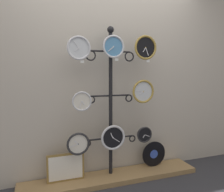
{
  "coord_description": "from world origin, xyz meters",
  "views": [
    {
      "loc": [
        -0.85,
        -2.06,
        1.3
      ],
      "look_at": [
        0.0,
        0.36,
        1.04
      ],
      "focal_mm": 35.0,
      "sensor_mm": 36.0,
      "label": 1
    }
  ],
  "objects_px": {
    "display_stand": "(111,120)",
    "clock_top_center": "(114,47)",
    "clock_top_left": "(79,48)",
    "vinyl_record": "(154,154)",
    "clock_bottom_center": "(113,138)",
    "clock_bottom_right": "(144,135)",
    "clock_bottom_left": "(78,144)",
    "picture_frame": "(66,167)",
    "clock_middle_left": "(82,101)",
    "clock_middle_right": "(143,91)",
    "clock_top_right": "(145,48)"
  },
  "relations": [
    {
      "from": "clock_middle_left",
      "to": "picture_frame",
      "type": "bearing_deg",
      "value": 157.43
    },
    {
      "from": "clock_top_center",
      "to": "vinyl_record",
      "type": "relative_size",
      "value": 0.77
    },
    {
      "from": "clock_top_right",
      "to": "clock_bottom_center",
      "type": "height_order",
      "value": "clock_top_right"
    },
    {
      "from": "display_stand",
      "to": "vinyl_record",
      "type": "height_order",
      "value": "display_stand"
    },
    {
      "from": "clock_top_right",
      "to": "clock_bottom_right",
      "type": "relative_size",
      "value": 1.43
    },
    {
      "from": "clock_bottom_left",
      "to": "vinyl_record",
      "type": "height_order",
      "value": "clock_bottom_left"
    },
    {
      "from": "clock_top_center",
      "to": "clock_bottom_left",
      "type": "xyz_separation_m",
      "value": [
        -0.42,
        0.02,
        -1.1
      ]
    },
    {
      "from": "clock_top_center",
      "to": "clock_bottom_center",
      "type": "height_order",
      "value": "clock_top_center"
    },
    {
      "from": "display_stand",
      "to": "clock_bottom_center",
      "type": "height_order",
      "value": "display_stand"
    },
    {
      "from": "display_stand",
      "to": "clock_middle_right",
      "type": "bearing_deg",
      "value": -15.41
    },
    {
      "from": "clock_top_left",
      "to": "vinyl_record",
      "type": "distance_m",
      "value": 1.68
    },
    {
      "from": "clock_top_left",
      "to": "picture_frame",
      "type": "xyz_separation_m",
      "value": [
        -0.16,
        0.07,
        -1.35
      ]
    },
    {
      "from": "clock_top_right",
      "to": "clock_bottom_center",
      "type": "distance_m",
      "value": 1.15
    },
    {
      "from": "clock_top_right",
      "to": "picture_frame",
      "type": "distance_m",
      "value": 1.69
    },
    {
      "from": "picture_frame",
      "to": "clock_bottom_center",
      "type": "bearing_deg",
      "value": -6.93
    },
    {
      "from": "picture_frame",
      "to": "vinyl_record",
      "type": "bearing_deg",
      "value": 0.69
    },
    {
      "from": "clock_top_center",
      "to": "vinyl_record",
      "type": "bearing_deg",
      "value": 8.87
    },
    {
      "from": "picture_frame",
      "to": "clock_middle_left",
      "type": "bearing_deg",
      "value": -22.57
    },
    {
      "from": "vinyl_record",
      "to": "picture_frame",
      "type": "relative_size",
      "value": 0.8
    },
    {
      "from": "vinyl_record",
      "to": "clock_middle_right",
      "type": "bearing_deg",
      "value": -156.03
    },
    {
      "from": "clock_top_left",
      "to": "display_stand",
      "type": "bearing_deg",
      "value": 12.03
    },
    {
      "from": "clock_top_left",
      "to": "clock_bottom_left",
      "type": "height_order",
      "value": "clock_top_left"
    },
    {
      "from": "clock_bottom_left",
      "to": "picture_frame",
      "type": "height_order",
      "value": "clock_bottom_left"
    },
    {
      "from": "clock_bottom_center",
      "to": "clock_bottom_right",
      "type": "bearing_deg",
      "value": 1.56
    },
    {
      "from": "clock_middle_right",
      "to": "picture_frame",
      "type": "relative_size",
      "value": 0.67
    },
    {
      "from": "clock_middle_right",
      "to": "picture_frame",
      "type": "bearing_deg",
      "value": 174.7
    },
    {
      "from": "clock_middle_left",
      "to": "display_stand",
      "type": "bearing_deg",
      "value": 14.3
    },
    {
      "from": "display_stand",
      "to": "clock_bottom_right",
      "type": "distance_m",
      "value": 0.48
    },
    {
      "from": "clock_top_center",
      "to": "vinyl_record",
      "type": "xyz_separation_m",
      "value": [
        0.6,
        0.09,
        -1.38
      ]
    },
    {
      "from": "clock_top_center",
      "to": "display_stand",
      "type": "bearing_deg",
      "value": 92.72
    },
    {
      "from": "vinyl_record",
      "to": "clock_bottom_right",
      "type": "bearing_deg",
      "value": -159.34
    },
    {
      "from": "clock_bottom_left",
      "to": "picture_frame",
      "type": "bearing_deg",
      "value": 156.13
    },
    {
      "from": "display_stand",
      "to": "clock_top_center",
      "type": "relative_size",
      "value": 7.08
    },
    {
      "from": "clock_bottom_right",
      "to": "clock_bottom_left",
      "type": "bearing_deg",
      "value": -179.62
    },
    {
      "from": "clock_middle_left",
      "to": "clock_bottom_left",
      "type": "relative_size",
      "value": 0.85
    },
    {
      "from": "clock_bottom_left",
      "to": "picture_frame",
      "type": "relative_size",
      "value": 0.62
    },
    {
      "from": "clock_top_right",
      "to": "clock_bottom_left",
      "type": "bearing_deg",
      "value": 178.17
    },
    {
      "from": "clock_bottom_center",
      "to": "vinyl_record",
      "type": "bearing_deg",
      "value": 7.51
    },
    {
      "from": "display_stand",
      "to": "clock_top_left",
      "type": "relative_size",
      "value": 7.03
    },
    {
      "from": "clock_top_center",
      "to": "clock_bottom_right",
      "type": "height_order",
      "value": "clock_top_center"
    },
    {
      "from": "clock_top_left",
      "to": "clock_bottom_center",
      "type": "distance_m",
      "value": 1.11
    },
    {
      "from": "clock_top_right",
      "to": "clock_middle_left",
      "type": "distance_m",
      "value": 0.99
    },
    {
      "from": "clock_bottom_right",
      "to": "display_stand",
      "type": "bearing_deg",
      "value": 170.19
    },
    {
      "from": "clock_middle_left",
      "to": "clock_middle_right",
      "type": "distance_m",
      "value": 0.76
    },
    {
      "from": "clock_top_right",
      "to": "picture_frame",
      "type": "xyz_separation_m",
      "value": [
        -0.96,
        0.09,
        -1.39
      ]
    },
    {
      "from": "clock_middle_right",
      "to": "vinyl_record",
      "type": "xyz_separation_m",
      "value": [
        0.23,
        0.1,
        -0.85
      ]
    },
    {
      "from": "clock_middle_left",
      "to": "clock_bottom_left",
      "type": "height_order",
      "value": "clock_middle_left"
    },
    {
      "from": "clock_middle_left",
      "to": "clock_top_right",
      "type": "bearing_deg",
      "value": -0.79
    },
    {
      "from": "clock_top_right",
      "to": "clock_bottom_right",
      "type": "xyz_separation_m",
      "value": [
        0.02,
        0.03,
        -1.08
      ]
    },
    {
      "from": "clock_middle_left",
      "to": "vinyl_record",
      "type": "relative_size",
      "value": 0.66
    }
  ]
}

